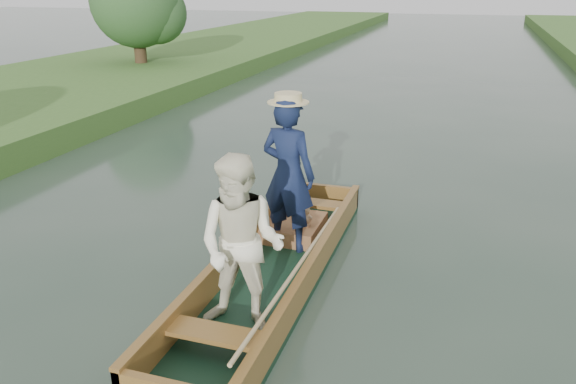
% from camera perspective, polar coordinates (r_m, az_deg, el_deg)
% --- Properties ---
extents(ground, '(120.00, 120.00, 0.00)m').
position_cam_1_polar(ground, '(6.95, -1.54, -9.03)').
color(ground, '#283D30').
rests_on(ground, ground).
extents(trees_far, '(21.86, 11.16, 4.36)m').
position_cam_1_polar(trees_far, '(14.24, 12.81, 16.65)').
color(trees_far, '#47331E').
rests_on(trees_far, ground).
extents(punt, '(1.14, 5.00, 2.14)m').
position_cam_1_polar(punt, '(6.48, -2.03, -3.88)').
color(punt, '#12301E').
rests_on(punt, ground).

